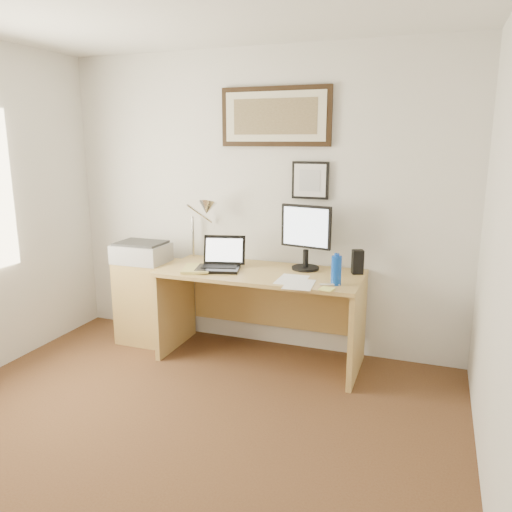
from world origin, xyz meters
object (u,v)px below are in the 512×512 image
at_px(lcd_monitor, 306,234).
at_px(water_bottle, 336,271).
at_px(side_cabinet, 149,301).
at_px(desk, 264,297).
at_px(laptop, 220,262).
at_px(book, 183,269).
at_px(printer, 141,252).

bearing_deg(lcd_monitor, water_bottle, -47.75).
xyz_separation_m(side_cabinet, water_bottle, (1.70, -0.22, 0.49)).
relative_size(desk, laptop, 4.11).
distance_m(laptop, lcd_monitor, 0.72).
relative_size(side_cabinet, laptop, 1.88).
bearing_deg(desk, book, -156.66).
relative_size(side_cabinet, water_bottle, 3.46).
relative_size(book, lcd_monitor, 0.57).
xyz_separation_m(laptop, printer, (-0.77, 0.05, 0.01)).
bearing_deg(side_cabinet, desk, 1.89).
relative_size(book, desk, 0.19).
bearing_deg(printer, water_bottle, -6.15).
bearing_deg(desk, printer, -176.37).
distance_m(water_bottle, desk, 0.76).
xyz_separation_m(side_cabinet, book, (0.47, -0.22, 0.40)).
xyz_separation_m(water_bottle, printer, (-1.74, 0.19, -0.04)).
height_order(water_bottle, book, water_bottle).
bearing_deg(printer, side_cabinet, 45.26).
bearing_deg(side_cabinet, water_bottle, -7.43).
xyz_separation_m(water_bottle, laptop, (-0.97, 0.13, -0.05)).
xyz_separation_m(desk, printer, (-1.10, -0.07, 0.30)).
bearing_deg(water_bottle, lcd_monitor, 132.25).
height_order(lcd_monitor, printer, lcd_monitor).
relative_size(water_bottle, book, 0.71).
bearing_deg(water_bottle, laptop, 172.10).
height_order(book, laptop, laptop).
distance_m(book, desk, 0.70).
bearing_deg(desk, side_cabinet, -178.11).
distance_m(side_cabinet, laptop, 0.86).
bearing_deg(side_cabinet, lcd_monitor, 5.27).
height_order(book, printer, printer).
bearing_deg(water_bottle, printer, 173.85).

